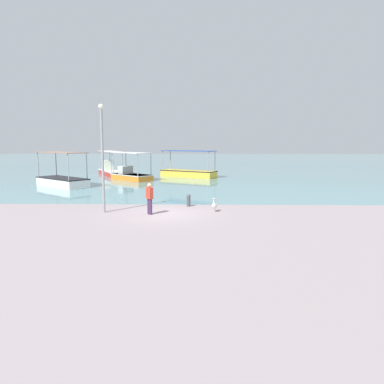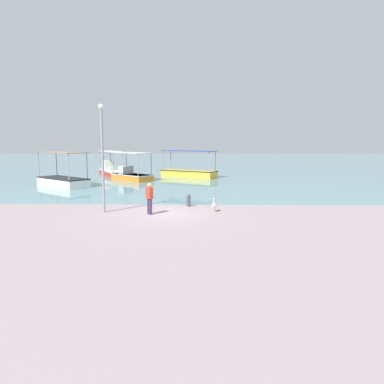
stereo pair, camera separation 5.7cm
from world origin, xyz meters
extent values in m
plane|color=gray|center=(0.00, 0.00, 0.00)|extent=(120.00, 120.00, 0.00)
cube|color=#629097|center=(0.00, 48.00, 0.00)|extent=(110.00, 90.00, 0.00)
cube|color=white|center=(-10.03, 12.08, 0.38)|extent=(5.46, 4.99, 0.76)
cube|color=black|center=(-10.03, 12.08, 0.72)|extent=(5.52, 5.05, 0.08)
cylinder|color=#99999E|center=(-7.57, 11.17, 1.84)|extent=(0.08, 0.08, 2.16)
cylinder|color=#99999E|center=(-8.67, 9.83, 1.84)|extent=(0.08, 0.08, 2.16)
cylinder|color=#99999E|center=(-11.40, 14.32, 1.84)|extent=(0.08, 0.08, 2.16)
cylinder|color=#99999E|center=(-12.50, 12.99, 1.84)|extent=(0.08, 0.08, 2.16)
cube|color=#8C6C58|center=(-10.03, 12.08, 2.95)|extent=(5.37, 4.94, 0.05)
cube|color=orange|center=(-4.95, 17.30, 0.30)|extent=(4.64, 4.43, 0.60)
cube|color=silver|center=(-4.95, 17.30, 0.56)|extent=(4.69, 4.49, 0.08)
cylinder|color=#99999E|center=(-2.89, 16.57, 1.66)|extent=(0.08, 0.08, 2.12)
cylinder|color=#99999E|center=(-4.00, 15.34, 1.66)|extent=(0.08, 0.08, 2.12)
cylinder|color=#99999E|center=(-5.89, 19.26, 1.66)|extent=(0.08, 0.08, 2.12)
cylinder|color=#99999E|center=(-7.00, 18.03, 1.66)|extent=(0.08, 0.08, 2.12)
cube|color=silver|center=(-4.95, 17.30, 2.75)|extent=(4.55, 4.38, 0.05)
cube|color=silver|center=(-5.70, 17.98, 0.99)|extent=(1.51, 1.54, 0.77)
cube|color=red|center=(-8.31, 22.50, 0.28)|extent=(4.08, 5.97, 0.56)
cube|color=silver|center=(-8.31, 22.50, 0.52)|extent=(4.13, 6.03, 0.08)
cylinder|color=#99999E|center=(-6.50, 20.36, 1.64)|extent=(0.08, 0.08, 2.15)
cylinder|color=#99999E|center=(-7.59, 19.79, 1.64)|extent=(0.08, 0.08, 2.15)
cylinder|color=#99999E|center=(-9.04, 25.20, 1.64)|extent=(0.08, 0.08, 2.15)
cylinder|color=#99999E|center=(-10.13, 24.63, 1.64)|extent=(0.08, 0.08, 2.15)
cube|color=silver|center=(-8.31, 22.50, 2.74)|extent=(4.08, 5.84, 0.05)
cube|color=beige|center=(-8.94, 23.68, 1.11)|extent=(1.63, 1.84, 1.09)
cube|color=gold|center=(0.64, 20.61, 0.38)|extent=(6.28, 4.55, 0.75)
cube|color=black|center=(0.64, 20.61, 0.71)|extent=(6.33, 4.60, 0.08)
cylinder|color=#99999E|center=(3.50, 19.91, 1.79)|extent=(0.08, 0.08, 2.07)
cylinder|color=#99999E|center=(2.76, 18.56, 1.79)|extent=(0.08, 0.08, 2.07)
cylinder|color=#99999E|center=(-1.48, 22.65, 1.79)|extent=(0.08, 0.08, 2.07)
cylinder|color=#99999E|center=(-2.22, 21.30, 1.79)|extent=(0.08, 0.08, 2.07)
cube|color=#214292|center=(0.64, 20.61, 2.85)|extent=(6.15, 4.54, 0.05)
cylinder|color=#E0997A|center=(2.85, 0.75, 0.11)|extent=(0.03, 0.03, 0.22)
cylinder|color=#E0997A|center=(2.76, 0.79, 0.11)|extent=(0.03, 0.03, 0.22)
ellipsoid|color=white|center=(2.80, 0.74, 0.36)|extent=(0.45, 0.62, 0.32)
ellipsoid|color=white|center=(2.88, 0.98, 0.38)|extent=(0.17, 0.19, 0.10)
cylinder|color=white|center=(2.75, 0.60, 0.58)|extent=(0.07, 0.07, 0.26)
sphere|color=white|center=(2.75, 0.60, 0.74)|extent=(0.11, 0.11, 0.11)
cone|color=#E5933F|center=(2.69, 0.44, 0.73)|extent=(0.15, 0.30, 0.06)
cylinder|color=gray|center=(-3.35, 0.36, 2.83)|extent=(0.14, 0.14, 5.65)
sphere|color=#EAEACC|center=(-3.35, 0.36, 5.76)|extent=(0.28, 0.28, 0.28)
cylinder|color=#47474C|center=(1.27, 2.37, 0.30)|extent=(0.23, 0.23, 0.61)
sphere|color=#4C4C51|center=(1.27, 2.37, 0.64)|extent=(0.25, 0.25, 0.25)
cylinder|color=#432C4E|center=(-0.80, -0.09, 0.42)|extent=(0.16, 0.16, 0.85)
cylinder|color=#432C4E|center=(-0.68, -0.23, 0.42)|extent=(0.16, 0.16, 0.85)
cube|color=#B83828|center=(-0.74, -0.16, 1.16)|extent=(0.43, 0.44, 0.62)
sphere|color=tan|center=(-0.74, -0.16, 1.58)|extent=(0.22, 0.22, 0.22)
camera|label=1|loc=(2.02, -19.95, 3.95)|focal=35.00mm
camera|label=2|loc=(2.08, -19.95, 3.95)|focal=35.00mm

